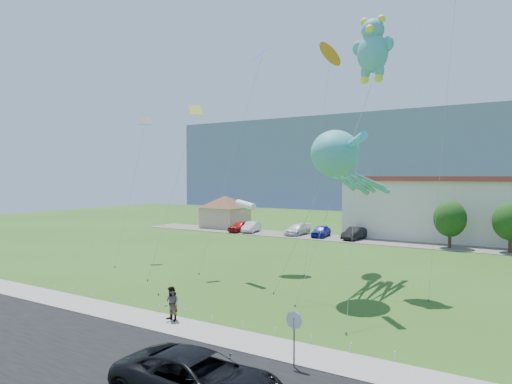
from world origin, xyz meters
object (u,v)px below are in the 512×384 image
teddy_bear_kite (373,48)px  parked_car_blue (321,231)px  pedestrian_right (172,304)px  stop_sign (294,325)px  octopus_kite (342,164)px  parked_car_red (241,226)px  suv (199,380)px  pavilion (225,209)px  parked_car_white (297,229)px  pedestrian_left (174,306)px  parked_car_silver (251,227)px  parked_car_black (355,233)px

teddy_bear_kite → parked_car_blue: bearing=121.2°
pedestrian_right → stop_sign: bearing=-1.5°
parked_car_blue → octopus_kite: size_ratio=0.39×
pedestrian_right → octopus_kite: 14.95m
parked_car_red → teddy_bear_kite: (26.26, -22.14, 16.83)m
suv → octopus_kite: size_ratio=0.58×
pavilion → stop_sign: bearing=-51.6°
octopus_kite → teddy_bear_kite: size_ratio=0.57×
suv → parked_car_white: (-18.05, 44.39, -0.18)m
parked_car_blue → pedestrian_right: bearing=-85.5°
pedestrian_left → parked_car_white: 39.17m
parked_car_silver → parked_car_black: parked_car_black is taller
parked_car_black → octopus_kite: size_ratio=0.42×
stop_sign → pedestrian_right: (-8.61, 1.91, -0.81)m
suv → parked_car_blue: size_ratio=1.48×
suv → octopus_kite: (-1.54, 17.87, 8.06)m
pedestrian_right → parked_car_red: (-19.44, 36.56, -0.22)m
pavilion → parked_car_red: bearing=-34.4°
pedestrian_left → parked_car_white: size_ratio=0.31×
parked_car_white → teddy_bear_kite: teddy_bear_kite is taller
stop_sign → pedestrian_left: size_ratio=1.57×
parked_car_black → teddy_bear_kite: teddy_bear_kite is taller
pavilion → suv: size_ratio=1.39×
suv → teddy_bear_kite: bearing=1.2°
pedestrian_right → parked_car_blue: bearing=111.8°
suv → octopus_kite: bearing=5.1°
parked_car_black → pedestrian_right: bearing=-80.3°
suv → octopus_kite: 19.67m
parked_car_red → parked_car_white: 8.68m
parked_car_blue → parked_car_black: size_ratio=0.94×
suv → parked_car_blue: suv is taller
stop_sign → suv: 4.96m
teddy_bear_kite → pavilion: bearing=140.8°
pavilion → teddy_bear_kite: (31.71, -25.87, 14.65)m
pedestrian_right → octopus_kite: size_ratio=0.17×
stop_sign → pavilion: bearing=128.4°
pavilion → teddy_bear_kite: size_ratio=0.46×
pedestrian_right → parked_car_white: pedestrian_right is taller
pedestrian_right → parked_car_red: size_ratio=0.42×
parked_car_black → teddy_bear_kite: (9.27, -22.96, 16.83)m
octopus_kite → teddy_bear_kite: teddy_bear_kite is taller
teddy_bear_kite → parked_car_silver: bearing=137.6°
pedestrian_left → parked_car_silver: 40.98m
pavilion → octopus_kite: 42.57m
pedestrian_right → octopus_kite: octopus_kite is taller
suv → parked_car_silver: (-25.12, 43.61, -0.17)m
pavilion → pedestrian_left: size_ratio=5.78×
pedestrian_left → parked_car_white: pedestrian_left is taller
pedestrian_left → parked_car_silver: (-17.91, 36.86, -0.09)m
pedestrian_right → octopus_kite: (5.68, 11.29, 7.98)m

